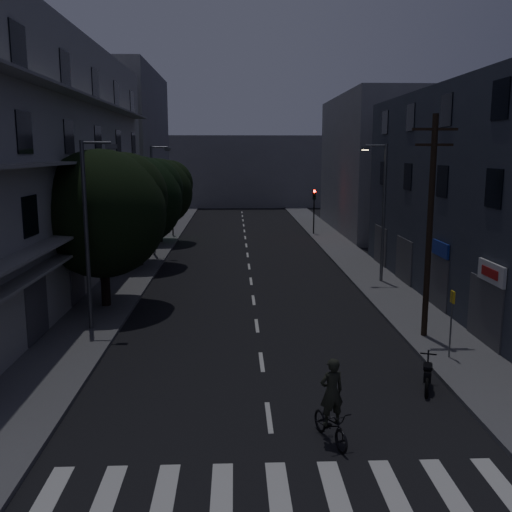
{
  "coord_description": "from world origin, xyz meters",
  "views": [
    {
      "loc": [
        -0.97,
        -13.56,
        7.64
      ],
      "look_at": [
        0.0,
        12.0,
        3.0
      ],
      "focal_mm": 40.0,
      "sensor_mm": 36.0,
      "label": 1
    }
  ],
  "objects": [
    {
      "name": "tree_mid",
      "position": [
        -7.34,
        24.71,
        4.72
      ],
      "size": [
        5.95,
        5.95,
        7.32
      ],
      "color": "black",
      "rests_on": "sidewalk_left"
    },
    {
      "name": "building_far_right",
      "position": [
        12.0,
        42.0,
        6.5
      ],
      "size": [
        6.0,
        20.0,
        13.0
      ],
      "primitive_type": "cube",
      "color": "slate",
      "rests_on": "ground"
    },
    {
      "name": "building_far_end",
      "position": [
        0.0,
        70.0,
        5.0
      ],
      "size": [
        24.0,
        8.0,
        10.0
      ],
      "primitive_type": "cube",
      "color": "slate",
      "rests_on": "ground"
    },
    {
      "name": "ground",
      "position": [
        0.0,
        25.0,
        0.0
      ],
      "size": [
        160.0,
        160.0,
        0.0
      ],
      "primitive_type": "plane",
      "color": "black",
      "rests_on": "ground"
    },
    {
      "name": "building_far_left",
      "position": [
        -12.0,
        48.0,
        8.0
      ],
      "size": [
        6.0,
        20.0,
        16.0
      ],
      "primitive_type": "cube",
      "color": "slate",
      "rests_on": "ground"
    },
    {
      "name": "traffic_signal_far_left",
      "position": [
        -6.65,
        38.7,
        3.1
      ],
      "size": [
        0.28,
        0.37,
        4.1
      ],
      "color": "black",
      "rests_on": "sidewalk_left"
    },
    {
      "name": "motorcycle",
      "position": [
        5.29,
        3.8,
        0.46
      ],
      "size": [
        0.81,
        1.76,
        1.17
      ],
      "rotation": [
        0.0,
        0.0,
        -0.34
      ],
      "color": "black",
      "rests_on": "ground"
    },
    {
      "name": "sidewalk_right",
      "position": [
        7.5,
        25.0,
        0.07
      ],
      "size": [
        3.0,
        90.0,
        0.15
      ],
      "primitive_type": "cube",
      "color": "#565659",
      "rests_on": "ground"
    },
    {
      "name": "street_lamp_left_near",
      "position": [
        -7.1,
        10.47,
        4.6
      ],
      "size": [
        1.51,
        0.25,
        8.0
      ],
      "color": "#515358",
      "rests_on": "sidewalk_left"
    },
    {
      "name": "building_right",
      "position": [
        11.99,
        14.0,
        5.5
      ],
      "size": [
        6.19,
        28.0,
        11.0
      ],
      "color": "#2E333E",
      "rests_on": "ground"
    },
    {
      "name": "traffic_signal_far_right",
      "position": [
        6.46,
        39.31,
        3.1
      ],
      "size": [
        0.28,
        0.37,
        4.1
      ],
      "color": "black",
      "rests_on": "sidewalk_right"
    },
    {
      "name": "street_lamp_left_far",
      "position": [
        -6.86,
        28.64,
        4.6
      ],
      "size": [
        1.51,
        0.25,
        8.0
      ],
      "color": "#5B5D63",
      "rests_on": "sidewalk_left"
    },
    {
      "name": "lane_markings",
      "position": [
        0.0,
        31.25,
        0.01
      ],
      "size": [
        0.15,
        60.5,
        0.01
      ],
      "color": "beige",
      "rests_on": "ground"
    },
    {
      "name": "cyclist",
      "position": [
        1.57,
        0.52,
        0.79
      ],
      "size": [
        1.19,
        1.96,
        2.34
      ],
      "rotation": [
        0.0,
        0.0,
        0.32
      ],
      "color": "black",
      "rests_on": "ground"
    },
    {
      "name": "building_left",
      "position": [
        -11.98,
        18.0,
        6.99
      ],
      "size": [
        7.0,
        36.0,
        14.0
      ],
      "color": "#9E9E99",
      "rests_on": "ground"
    },
    {
      "name": "bus_stop_sign",
      "position": [
        6.98,
        6.35,
        1.89
      ],
      "size": [
        0.06,
        0.35,
        2.52
      ],
      "color": "#595B60",
      "rests_on": "sidewalk_right"
    },
    {
      "name": "street_lamp_right",
      "position": [
        7.6,
        19.2,
        4.6
      ],
      "size": [
        1.51,
        0.25,
        8.0
      ],
      "color": "slate",
      "rests_on": "sidewalk_right"
    },
    {
      "name": "tree_far",
      "position": [
        -7.29,
        34.98,
        4.56
      ],
      "size": [
        5.69,
        5.69,
        7.04
      ],
      "color": "black",
      "rests_on": "sidewalk_left"
    },
    {
      "name": "sidewalk_left",
      "position": [
        -7.5,
        25.0,
        0.07
      ],
      "size": [
        3.0,
        90.0,
        0.15
      ],
      "primitive_type": "cube",
      "color": "#565659",
      "rests_on": "ground"
    },
    {
      "name": "crosswalk",
      "position": [
        -0.0,
        -2.0,
        0.0
      ],
      "size": [
        10.9,
        3.0,
        0.01
      ],
      "color": "beige",
      "rests_on": "ground"
    },
    {
      "name": "utility_pole",
      "position": [
        6.9,
        8.95,
        4.87
      ],
      "size": [
        1.8,
        0.24,
        9.0
      ],
      "color": "black",
      "rests_on": "sidewalk_right"
    },
    {
      "name": "tree_near",
      "position": [
        -7.33,
        14.31,
        4.97
      ],
      "size": [
        6.24,
        6.24,
        7.7
      ],
      "color": "black",
      "rests_on": "sidewalk_left"
    }
  ]
}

